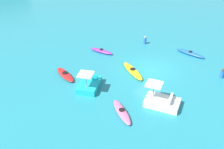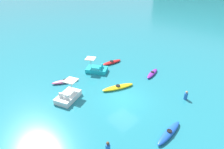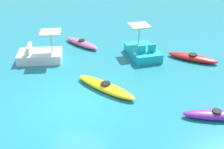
{
  "view_description": "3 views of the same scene",
  "coord_description": "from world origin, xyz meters",
  "px_view_note": "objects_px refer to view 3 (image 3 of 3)",
  "views": [
    {
      "loc": [
        -15.92,
        -11.31,
        11.0
      ],
      "look_at": [
        -3.53,
        1.52,
        0.31
      ],
      "focal_mm": 39.52,
      "sensor_mm": 36.0,
      "label": 1
    },
    {
      "loc": [
        9.09,
        -10.34,
        10.34
      ],
      "look_at": [
        -3.61,
        1.98,
        0.4
      ],
      "focal_mm": 29.3,
      "sensor_mm": 36.0,
      "label": 2
    },
    {
      "loc": [
        9.56,
        4.79,
        7.08
      ],
      "look_at": [
        -2.66,
        0.85,
        0.28
      ],
      "focal_mm": 47.27,
      "sensor_mm": 36.0,
      "label": 3
    }
  ],
  "objects_px": {
    "kayak_pink": "(82,43)",
    "kayak_purple": "(216,115)",
    "pedal_boat_cyan": "(143,51)",
    "kayak_red": "(193,57)",
    "kayak_yellow": "(106,87)",
    "pedal_boat_white": "(40,55)"
  },
  "relations": [
    {
      "from": "kayak_pink",
      "to": "kayak_yellow",
      "type": "xyz_separation_m",
      "value": [
        4.72,
        3.22,
        -0.0
      ]
    },
    {
      "from": "pedal_boat_cyan",
      "to": "pedal_boat_white",
      "type": "bearing_deg",
      "value": -66.85
    },
    {
      "from": "kayak_red",
      "to": "kayak_purple",
      "type": "bearing_deg",
      "value": 13.78
    },
    {
      "from": "kayak_purple",
      "to": "pedal_boat_white",
      "type": "distance_m",
      "value": 9.87
    },
    {
      "from": "kayak_pink",
      "to": "pedal_boat_white",
      "type": "bearing_deg",
      "value": -26.24
    },
    {
      "from": "kayak_red",
      "to": "kayak_pink",
      "type": "bearing_deg",
      "value": -90.72
    },
    {
      "from": "kayak_pink",
      "to": "kayak_purple",
      "type": "height_order",
      "value": "same"
    },
    {
      "from": "kayak_pink",
      "to": "pedal_boat_cyan",
      "type": "bearing_deg",
      "value": 83.8
    },
    {
      "from": "kayak_red",
      "to": "pedal_boat_cyan",
      "type": "distance_m",
      "value": 2.84
    },
    {
      "from": "kayak_red",
      "to": "kayak_yellow",
      "type": "relative_size",
      "value": 0.85
    },
    {
      "from": "kayak_yellow",
      "to": "kayak_purple",
      "type": "height_order",
      "value": "same"
    },
    {
      "from": "kayak_purple",
      "to": "pedal_boat_cyan",
      "type": "height_order",
      "value": "pedal_boat_cyan"
    },
    {
      "from": "kayak_pink",
      "to": "pedal_boat_white",
      "type": "distance_m",
      "value": 3.04
    },
    {
      "from": "kayak_yellow",
      "to": "pedal_boat_white",
      "type": "height_order",
      "value": "pedal_boat_white"
    },
    {
      "from": "kayak_red",
      "to": "kayak_yellow",
      "type": "distance_m",
      "value": 5.87
    },
    {
      "from": "pedal_boat_cyan",
      "to": "kayak_red",
      "type": "bearing_deg",
      "value": 97.1
    },
    {
      "from": "pedal_boat_cyan",
      "to": "pedal_boat_white",
      "type": "height_order",
      "value": "same"
    },
    {
      "from": "pedal_boat_cyan",
      "to": "pedal_boat_white",
      "type": "xyz_separation_m",
      "value": [
        2.29,
        -5.35,
        0.0
      ]
    },
    {
      "from": "kayak_red",
      "to": "kayak_yellow",
      "type": "height_order",
      "value": "same"
    },
    {
      "from": "kayak_yellow",
      "to": "kayak_pink",
      "type": "bearing_deg",
      "value": -145.65
    },
    {
      "from": "kayak_yellow",
      "to": "pedal_boat_white",
      "type": "distance_m",
      "value": 4.99
    },
    {
      "from": "kayak_pink",
      "to": "kayak_red",
      "type": "bearing_deg",
      "value": 89.28
    }
  ]
}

